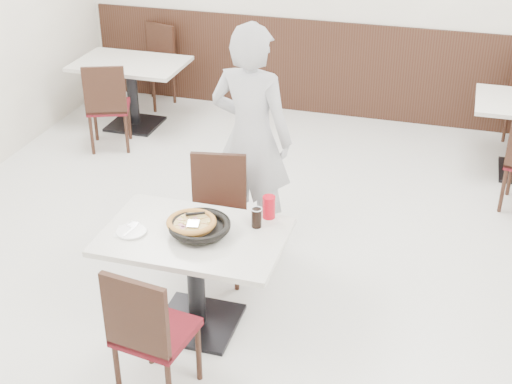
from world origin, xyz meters
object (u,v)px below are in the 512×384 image
(pizza, at_px, (192,224))
(red_cup, at_px, (269,207))
(chair_near, at_px, (156,329))
(pizza_pan, at_px, (200,229))
(main_table, at_px, (196,281))
(chair_far, at_px, (216,222))
(bg_chair_left_far, at_px, (151,67))
(side_plate, at_px, (132,231))
(bg_table_left, at_px, (133,94))
(diner_person, at_px, (251,138))
(bg_chair_left_near, at_px, (108,105))
(cola_glass, at_px, (257,218))

(pizza, height_order, red_cup, red_cup)
(chair_near, xyz_separation_m, pizza_pan, (0.04, 0.67, 0.32))
(main_table, bearing_deg, red_cup, 39.93)
(chair_near, distance_m, chair_far, 1.28)
(chair_near, distance_m, bg_chair_left_far, 4.90)
(chair_near, xyz_separation_m, chair_far, (-0.07, 1.28, 0.00))
(pizza, xyz_separation_m, bg_chair_left_far, (-1.98, 3.79, -0.34))
(side_plate, height_order, bg_chair_left_far, bg_chair_left_far)
(bg_table_left, bearing_deg, chair_near, -62.91)
(main_table, xyz_separation_m, chair_near, (-0.00, -0.66, 0.10))
(diner_person, xyz_separation_m, bg_chair_left_near, (-1.97, 1.35, -0.45))
(pizza_pan, xyz_separation_m, bg_chair_left_far, (-2.04, 3.80, -0.32))
(red_cup, bearing_deg, chair_far, 150.86)
(cola_glass, height_order, bg_chair_left_near, bg_chair_left_near)
(cola_glass, xyz_separation_m, bg_chair_left_far, (-2.37, 3.60, -0.34))
(cola_glass, relative_size, bg_chair_left_near, 0.14)
(main_table, bearing_deg, chair_near, -90.15)
(bg_table_left, bearing_deg, cola_glass, -51.72)
(diner_person, bearing_deg, chair_far, 87.06)
(pizza_pan, xyz_separation_m, red_cup, (0.38, 0.34, 0.04))
(diner_person, bearing_deg, bg_chair_left_near, -26.82)
(main_table, relative_size, chair_near, 1.26)
(cola_glass, relative_size, diner_person, 0.07)
(diner_person, bearing_deg, chair_near, 96.48)
(chair_near, relative_size, cola_glass, 7.31)
(main_table, relative_size, cola_glass, 9.23)
(diner_person, relative_size, bg_table_left, 1.55)
(chair_near, distance_m, bg_table_left, 4.27)
(chair_far, bearing_deg, cola_glass, 126.80)
(cola_glass, xyz_separation_m, red_cup, (0.05, 0.14, 0.02))
(red_cup, distance_m, diner_person, 0.93)
(pizza_pan, bearing_deg, cola_glass, 31.23)
(chair_near, relative_size, pizza, 3.21)
(main_table, xyz_separation_m, bg_chair_left_near, (-1.93, 2.55, 0.10))
(pizza_pan, distance_m, side_plate, 0.45)
(main_table, bearing_deg, chair_far, 96.58)
(chair_near, distance_m, diner_person, 1.91)
(bg_chair_left_far, bearing_deg, bg_chair_left_near, 111.48)
(main_table, bearing_deg, cola_glass, 29.17)
(chair_far, relative_size, bg_chair_left_far, 1.00)
(chair_near, height_order, pizza, chair_near)
(bg_table_left, xyz_separation_m, bg_chair_left_near, (0.01, -0.59, 0.10))
(chair_far, distance_m, bg_table_left, 3.14)
(pizza_pan, distance_m, bg_chair_left_far, 4.33)
(diner_person, bearing_deg, cola_glass, 116.34)
(red_cup, relative_size, bg_table_left, 0.13)
(pizza_pan, height_order, cola_glass, cola_glass)
(bg_chair_left_near, relative_size, bg_chair_left_far, 1.00)
(main_table, bearing_deg, diner_person, 88.28)
(side_plate, bearing_deg, chair_far, 65.66)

